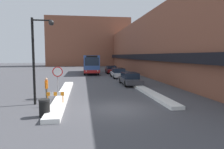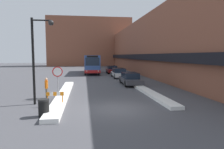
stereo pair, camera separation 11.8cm
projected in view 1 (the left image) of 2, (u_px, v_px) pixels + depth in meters
ground_plane at (117, 109)px, 12.26m from camera, size 160.00×160.00×0.00m
building_row_right at (148, 47)px, 36.89m from camera, size 5.50×60.00×9.55m
building_backdrop_far at (89, 42)px, 64.30m from camera, size 26.00×8.00×15.04m
snow_bank_left at (64, 94)px, 16.18m from camera, size 0.90×13.63×0.25m
snow_bank_right at (152, 94)px, 16.49m from camera, size 0.90×9.29×0.24m
city_bus at (91, 63)px, 37.08m from camera, size 2.57×11.40×3.30m
parked_car_front at (130, 79)px, 22.36m from camera, size 1.86×4.73×1.36m
parked_car_middle at (118, 73)px, 29.68m from camera, size 1.87×4.84×1.40m
parked_car_back at (111, 69)px, 37.09m from camera, size 1.89×4.44×1.39m
stop_sign at (58, 76)px, 14.93m from camera, size 0.76×0.08×2.45m
street_lamp at (38, 51)px, 13.11m from camera, size 1.46×0.36×5.72m
pedestrian at (46, 86)px, 15.22m from camera, size 0.23×0.51×1.58m
trash_bin at (44, 108)px, 10.67m from camera, size 0.59×0.59×0.95m
construction_barricade at (55, 96)px, 12.79m from camera, size 1.10×0.06×0.94m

